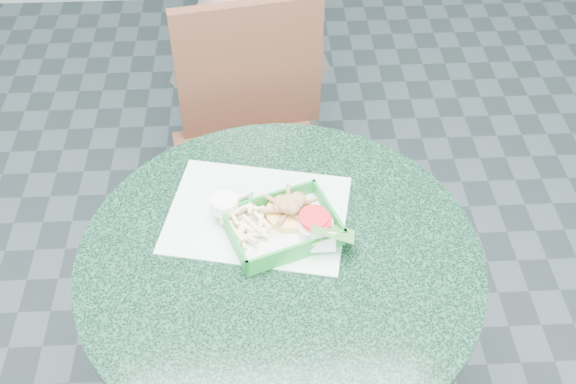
{
  "coord_description": "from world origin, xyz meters",
  "views": [
    {
      "loc": [
        -0.03,
        -0.95,
        1.93
      ],
      "look_at": [
        0.02,
        0.1,
        0.86
      ],
      "focal_mm": 42.0,
      "sensor_mm": 36.0,
      "label": 1
    }
  ],
  "objects_px": {
    "food_basket": "(282,235)",
    "sauce_ramekin": "(237,196)",
    "cafe_table": "(281,304)",
    "dining_chair": "(252,133)",
    "crab_sandwich": "(295,215)"
  },
  "relations": [
    {
      "from": "food_basket",
      "to": "sauce_ramekin",
      "type": "bearing_deg",
      "value": 137.51
    },
    {
      "from": "cafe_table",
      "to": "sauce_ramekin",
      "type": "bearing_deg",
      "value": 121.74
    },
    {
      "from": "cafe_table",
      "to": "dining_chair",
      "type": "distance_m",
      "value": 0.7
    },
    {
      "from": "dining_chair",
      "to": "cafe_table",
      "type": "bearing_deg",
      "value": -95.12
    },
    {
      "from": "cafe_table",
      "to": "crab_sandwich",
      "type": "relative_size",
      "value": 8.35
    },
    {
      "from": "cafe_table",
      "to": "dining_chair",
      "type": "xyz_separation_m",
      "value": [
        -0.06,
        0.69,
        -0.05
      ]
    },
    {
      "from": "cafe_table",
      "to": "food_basket",
      "type": "height_order",
      "value": "food_basket"
    },
    {
      "from": "cafe_table",
      "to": "sauce_ramekin",
      "type": "xyz_separation_m",
      "value": [
        -0.09,
        0.15,
        0.22
      ]
    },
    {
      "from": "cafe_table",
      "to": "sauce_ramekin",
      "type": "height_order",
      "value": "sauce_ramekin"
    },
    {
      "from": "crab_sandwich",
      "to": "sauce_ramekin",
      "type": "bearing_deg",
      "value": 154.43
    },
    {
      "from": "sauce_ramekin",
      "to": "cafe_table",
      "type": "bearing_deg",
      "value": -58.26
    },
    {
      "from": "crab_sandwich",
      "to": "cafe_table",
      "type": "bearing_deg",
      "value": -112.85
    },
    {
      "from": "dining_chair",
      "to": "food_basket",
      "type": "bearing_deg",
      "value": -93.89
    },
    {
      "from": "cafe_table",
      "to": "dining_chair",
      "type": "bearing_deg",
      "value": 95.19
    },
    {
      "from": "food_basket",
      "to": "crab_sandwich",
      "type": "bearing_deg",
      "value": 46.58
    }
  ]
}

